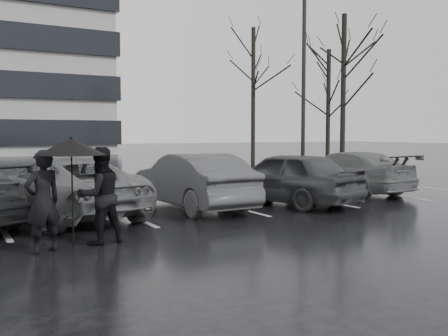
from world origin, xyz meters
name	(u,v)px	position (x,y,z in m)	size (l,w,h in m)	color
ground	(249,219)	(0.00, 0.00, 0.00)	(160.00, 160.00, 0.00)	black
car_main	(286,178)	(2.17, 1.52, 0.73)	(1.72, 4.27, 1.45)	black
car_west_a	(192,181)	(-0.43, 2.05, 0.71)	(1.51, 4.33, 1.43)	#29282B
car_west_b	(64,188)	(-3.59, 2.33, 0.68)	(2.27, 4.92, 1.37)	#444447
car_east	(345,172)	(5.34, 2.62, 0.68)	(1.89, 4.66, 1.35)	#444447
pedestrian_left	(43,201)	(-4.61, -1.07, 0.84)	(0.61, 0.40, 1.68)	black
pedestrian_right	(100,196)	(-3.63, -0.86, 0.85)	(0.83, 0.64, 1.70)	black
umbrella	(71,147)	(-4.15, -1.09, 1.72)	(1.12, 1.12, 1.89)	black
lamp_post	(304,74)	(7.68, 7.78, 4.51)	(0.54, 0.54, 9.84)	#969699
stall_stripes	(172,207)	(-0.80, 2.50, 0.00)	(19.72, 5.00, 0.00)	#AEAEB1
tree_east	(343,93)	(12.00, 10.00, 4.00)	(0.26, 0.26, 8.00)	black
tree_ne	(328,108)	(14.50, 14.00, 3.50)	(0.26, 0.26, 7.00)	black
tree_north	(253,96)	(11.00, 17.00, 4.25)	(0.26, 0.26, 8.50)	black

